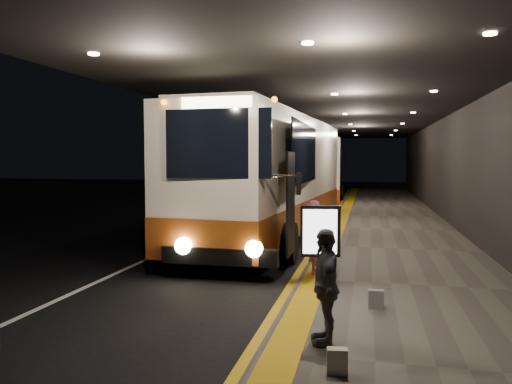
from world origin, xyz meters
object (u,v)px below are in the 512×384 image
(coach_second, at_px, (319,175))
(bag_polka, at_px, (376,299))
(info_sign, at_px, (320,233))
(bag_plain, at_px, (337,361))
(coach_main, at_px, (273,181))
(passenger_waiting_grey, at_px, (326,286))
(passenger_boarding, at_px, (316,237))
(stanchion_post, at_px, (317,242))

(coach_second, bearing_deg, bag_polka, -84.79)
(coach_second, bearing_deg, info_sign, -87.43)
(bag_plain, bearing_deg, coach_main, 104.65)
(bag_polka, distance_m, bag_plain, 2.77)
(passenger_waiting_grey, height_order, bag_polka, passenger_waiting_grey)
(passenger_boarding, distance_m, bag_polka, 2.73)
(stanchion_post, bearing_deg, info_sign, -82.31)
(bag_plain, bearing_deg, coach_second, 96.08)
(passenger_waiting_grey, xyz_separation_m, bag_polka, (0.70, 1.78, -0.63))
(passenger_waiting_grey, distance_m, info_sign, 2.88)
(passenger_boarding, distance_m, info_sign, 1.32)
(passenger_waiting_grey, relative_size, info_sign, 0.98)
(passenger_waiting_grey, bearing_deg, info_sign, 176.53)
(passenger_boarding, bearing_deg, bag_polka, -157.32)
(passenger_waiting_grey, xyz_separation_m, stanchion_post, (-0.61, 4.82, -0.21))
(coach_second, height_order, bag_polka, coach_second)
(passenger_waiting_grey, height_order, info_sign, info_sign)
(passenger_boarding, relative_size, bag_plain, 5.37)
(coach_main, bearing_deg, bag_polka, -63.68)
(info_sign, bearing_deg, coach_second, 86.18)
(coach_main, relative_size, passenger_waiting_grey, 8.15)
(coach_main, height_order, passenger_waiting_grey, coach_main)
(coach_second, relative_size, passenger_boarding, 7.25)
(coach_main, height_order, stanchion_post, coach_main)
(coach_second, distance_m, info_sign, 19.14)
(coach_main, bearing_deg, coach_second, 92.25)
(passenger_waiting_grey, distance_m, bag_plain, 1.17)
(passenger_boarding, height_order, passenger_waiting_grey, passenger_boarding)
(coach_main, distance_m, passenger_waiting_grey, 10.05)
(passenger_waiting_grey, bearing_deg, stanchion_post, 176.87)
(passenger_boarding, distance_m, bag_plain, 5.17)
(info_sign, xyz_separation_m, stanchion_post, (-0.27, 1.97, -0.51))
(passenger_waiting_grey, relative_size, bag_polka, 5.03)
(passenger_waiting_grey, height_order, stanchion_post, passenger_waiting_grey)
(stanchion_post, bearing_deg, coach_main, 111.88)
(passenger_boarding, relative_size, passenger_waiting_grey, 1.02)
(coach_second, bearing_deg, stanchion_post, -87.68)
(coach_second, relative_size, info_sign, 7.21)
(coach_main, height_order, coach_second, coach_main)
(bag_polka, xyz_separation_m, stanchion_post, (-1.31, 3.04, 0.42))
(info_sign, bearing_deg, bag_polka, -54.91)
(passenger_waiting_grey, height_order, bag_plain, passenger_waiting_grey)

